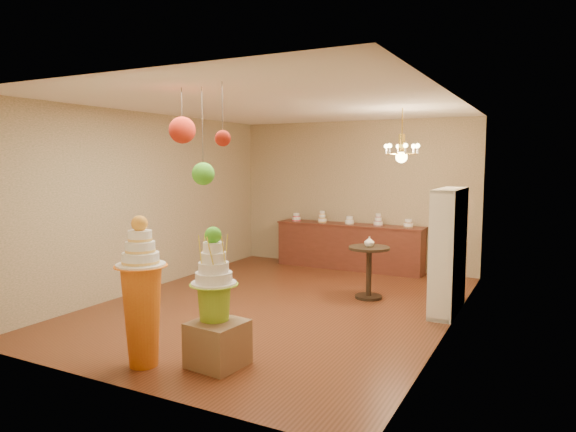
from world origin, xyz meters
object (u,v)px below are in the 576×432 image
at_px(pedestal_green, 214,305).
at_px(sideboard, 349,245).
at_px(pedestal_orange, 142,303).
at_px(round_table, 369,265).

height_order(pedestal_green, sideboard, pedestal_green).
bearing_deg(sideboard, pedestal_orange, -91.88).
relative_size(pedestal_green, round_table, 1.79).
xyz_separation_m(pedestal_orange, round_table, (1.27, 3.73, -0.14)).
bearing_deg(pedestal_green, round_table, 79.27).
bearing_deg(round_table, sideboard, 118.61).
relative_size(pedestal_orange, sideboard, 0.53).
bearing_deg(sideboard, pedestal_green, -85.11).
xyz_separation_m(pedestal_orange, sideboard, (0.19, 5.71, -0.21)).
xyz_separation_m(pedestal_green, sideboard, (-0.45, 5.31, -0.16)).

